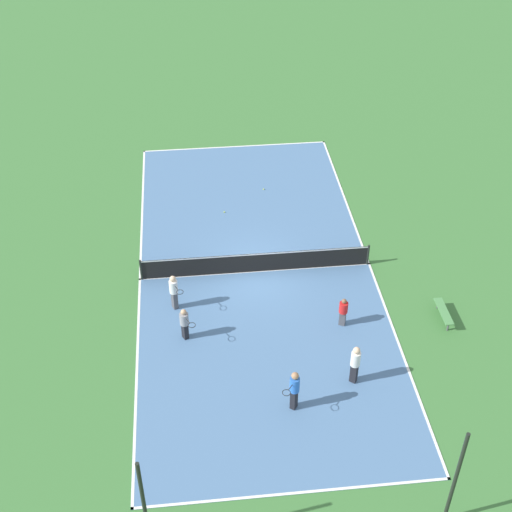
{
  "coord_description": "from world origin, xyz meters",
  "views": [
    {
      "loc": [
        2.64,
        24.72,
        20.32
      ],
      "look_at": [
        0.0,
        0.0,
        0.9
      ],
      "focal_mm": 50.0,
      "sensor_mm": 36.0,
      "label": 1
    }
  ],
  "objects_px": {
    "player_coach_red": "(343,310)",
    "fence_post_back_left": "(455,479)",
    "player_far_white": "(355,362)",
    "tennis_ball_right_alley": "(224,212)",
    "player_baseline_gray": "(184,322)",
    "bench": "(444,312)",
    "fence_post_back_right": "(145,508)",
    "player_near_white": "(174,290)",
    "tennis_ball_midcourt": "(264,189)",
    "player_near_blue": "(294,388)",
    "tennis_net": "(256,262)"
  },
  "relations": [
    {
      "from": "player_baseline_gray",
      "to": "player_far_white",
      "type": "xyz_separation_m",
      "value": [
        -6.22,
        3.0,
        0.16
      ]
    },
    {
      "from": "fence_post_back_left",
      "to": "tennis_ball_right_alley",
      "type": "bearing_deg",
      "value": -72.22
    },
    {
      "from": "player_far_white",
      "to": "player_near_blue",
      "type": "distance_m",
      "value": 2.64
    },
    {
      "from": "player_coach_red",
      "to": "player_near_white",
      "type": "bearing_deg",
      "value": 11.46
    },
    {
      "from": "bench",
      "to": "player_near_white",
      "type": "relative_size",
      "value": 0.97
    },
    {
      "from": "player_near_blue",
      "to": "tennis_ball_midcourt",
      "type": "distance_m",
      "value": 14.69
    },
    {
      "from": "player_coach_red",
      "to": "fence_post_back_left",
      "type": "distance_m",
      "value": 9.27
    },
    {
      "from": "tennis_ball_midcourt",
      "to": "player_far_white",
      "type": "bearing_deg",
      "value": 97.64
    },
    {
      "from": "player_near_white",
      "to": "tennis_ball_right_alley",
      "type": "distance_m",
      "value": 7.39
    },
    {
      "from": "bench",
      "to": "fence_post_back_right",
      "type": "height_order",
      "value": "fence_post_back_right"
    },
    {
      "from": "tennis_net",
      "to": "fence_post_back_left",
      "type": "height_order",
      "value": "fence_post_back_left"
    },
    {
      "from": "bench",
      "to": "player_near_blue",
      "type": "height_order",
      "value": "player_near_blue"
    },
    {
      "from": "player_near_white",
      "to": "player_near_blue",
      "type": "distance_m",
      "value": 7.22
    },
    {
      "from": "tennis_ball_right_alley",
      "to": "fence_post_back_left",
      "type": "height_order",
      "value": "fence_post_back_left"
    },
    {
      "from": "tennis_net",
      "to": "player_coach_red",
      "type": "distance_m",
      "value": 4.95
    },
    {
      "from": "bench",
      "to": "player_far_white",
      "type": "height_order",
      "value": "player_far_white"
    },
    {
      "from": "player_near_blue",
      "to": "player_coach_red",
      "type": "bearing_deg",
      "value": -175.17
    },
    {
      "from": "player_near_white",
      "to": "player_near_blue",
      "type": "relative_size",
      "value": 0.95
    },
    {
      "from": "tennis_net",
      "to": "fence_post_back_right",
      "type": "xyz_separation_m",
      "value": [
        4.58,
        12.86,
        1.55
      ]
    },
    {
      "from": "player_near_white",
      "to": "player_coach_red",
      "type": "bearing_deg",
      "value": 49.51
    },
    {
      "from": "player_near_white",
      "to": "player_far_white",
      "type": "bearing_deg",
      "value": 27.59
    },
    {
      "from": "player_baseline_gray",
      "to": "player_near_white",
      "type": "distance_m",
      "value": 1.9
    },
    {
      "from": "tennis_net",
      "to": "tennis_ball_right_alley",
      "type": "xyz_separation_m",
      "value": [
        1.09,
        -4.82,
        -0.5
      ]
    },
    {
      "from": "player_baseline_gray",
      "to": "player_coach_red",
      "type": "bearing_deg",
      "value": 61.7
    },
    {
      "from": "bench",
      "to": "tennis_ball_right_alley",
      "type": "bearing_deg",
      "value": -135.86
    },
    {
      "from": "tennis_net",
      "to": "tennis_ball_right_alley",
      "type": "height_order",
      "value": "tennis_net"
    },
    {
      "from": "player_baseline_gray",
      "to": "tennis_ball_right_alley",
      "type": "bearing_deg",
      "value": 136.7
    },
    {
      "from": "tennis_net",
      "to": "fence_post_back_right",
      "type": "bearing_deg",
      "value": 70.4
    },
    {
      "from": "player_far_white",
      "to": "fence_post_back_right",
      "type": "relative_size",
      "value": 0.42
    },
    {
      "from": "tennis_ball_midcourt",
      "to": "fence_post_back_left",
      "type": "distance_m",
      "value": 19.98
    },
    {
      "from": "player_far_white",
      "to": "player_coach_red",
      "type": "bearing_deg",
      "value": 125.49
    },
    {
      "from": "player_far_white",
      "to": "tennis_ball_right_alley",
      "type": "xyz_separation_m",
      "value": [
        4.04,
        -11.73,
        -0.98
      ]
    },
    {
      "from": "tennis_ball_midcourt",
      "to": "tennis_ball_right_alley",
      "type": "bearing_deg",
      "value": 40.52
    },
    {
      "from": "tennis_net",
      "to": "player_baseline_gray",
      "type": "bearing_deg",
      "value": 50.06
    },
    {
      "from": "player_coach_red",
      "to": "tennis_ball_right_alley",
      "type": "distance_m",
      "value": 9.64
    },
    {
      "from": "player_far_white",
      "to": "tennis_ball_midcourt",
      "type": "bearing_deg",
      "value": 136.99
    },
    {
      "from": "player_near_blue",
      "to": "tennis_ball_right_alley",
      "type": "relative_size",
      "value": 26.43
    },
    {
      "from": "bench",
      "to": "fence_post_back_right",
      "type": "xyz_separation_m",
      "value": [
        11.97,
        8.95,
        1.72
      ]
    },
    {
      "from": "fence_post_back_left",
      "to": "player_baseline_gray",
      "type": "bearing_deg",
      "value": -48.74
    },
    {
      "from": "tennis_net",
      "to": "player_baseline_gray",
      "type": "distance_m",
      "value": 5.11
    },
    {
      "from": "player_far_white",
      "to": "player_near_white",
      "type": "relative_size",
      "value": 1.04
    },
    {
      "from": "player_far_white",
      "to": "fence_post_back_left",
      "type": "relative_size",
      "value": 0.42
    },
    {
      "from": "player_baseline_gray",
      "to": "tennis_ball_midcourt",
      "type": "relative_size",
      "value": 22.1
    },
    {
      "from": "bench",
      "to": "fence_post_back_right",
      "type": "relative_size",
      "value": 0.39
    },
    {
      "from": "bench",
      "to": "player_baseline_gray",
      "type": "xyz_separation_m",
      "value": [
        10.66,
        -0.01,
        0.49
      ]
    },
    {
      "from": "player_far_white",
      "to": "tennis_ball_right_alley",
      "type": "bearing_deg",
      "value": 148.36
    },
    {
      "from": "player_coach_red",
      "to": "fence_post_back_right",
      "type": "height_order",
      "value": "fence_post_back_right"
    },
    {
      "from": "tennis_ball_right_alley",
      "to": "fence_post_back_left",
      "type": "xyz_separation_m",
      "value": [
        -5.67,
        17.68,
        2.05
      ]
    },
    {
      "from": "tennis_ball_midcourt",
      "to": "fence_post_back_left",
      "type": "bearing_deg",
      "value": 100.02
    },
    {
      "from": "player_near_white",
      "to": "fence_post_back_left",
      "type": "xyz_separation_m",
      "value": [
        -8.24,
        10.81,
        1.11
      ]
    }
  ]
}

